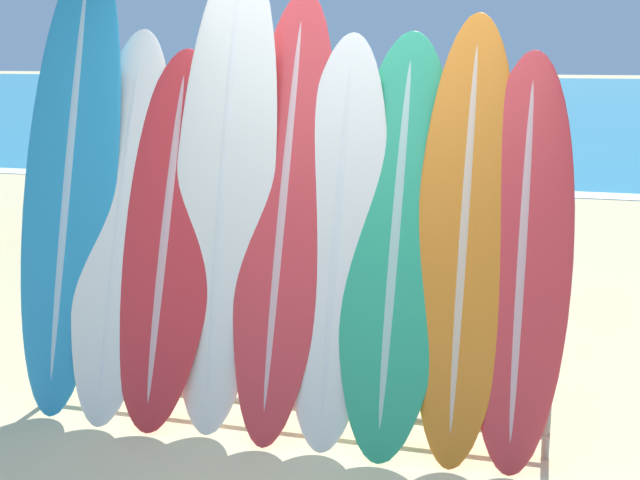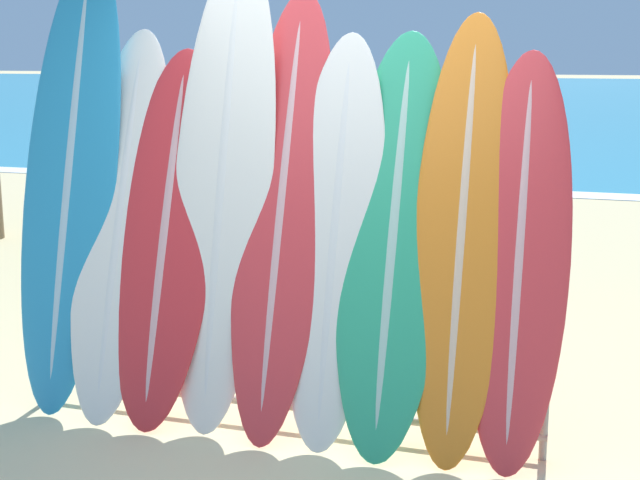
{
  "view_description": "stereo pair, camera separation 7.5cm",
  "coord_description": "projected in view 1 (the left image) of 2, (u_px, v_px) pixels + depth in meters",
  "views": [
    {
      "loc": [
        1.12,
        -4.0,
        2.02
      ],
      "look_at": [
        -0.37,
        1.14,
        0.88
      ],
      "focal_mm": 50.0,
      "sensor_mm": 36.0,
      "label": 1
    },
    {
      "loc": [
        1.19,
        -3.97,
        2.02
      ],
      "look_at": [
        -0.37,
        1.14,
        0.88
      ],
      "focal_mm": 50.0,
      "sensor_mm": 36.0,
      "label": 2
    }
  ],
  "objects": [
    {
      "name": "surfboard_slot_3",
      "position": [
        224.0,
        189.0,
        4.81
      ],
      "size": [
        0.57,
        0.73,
        2.58
      ],
      "color": "silver",
      "rests_on": "ground_plane"
    },
    {
      "name": "person_near_water",
      "position": [
        135.0,
        171.0,
        8.3
      ],
      "size": [
        0.23,
        0.29,
        1.7
      ],
      "rotation": [
        0.0,
        0.0,
        1.21
      ],
      "color": "#A87A5B",
      "rests_on": "ground_plane"
    },
    {
      "name": "person_mid_beach",
      "position": [
        341.0,
        142.0,
        11.08
      ],
      "size": [
        0.28,
        0.24,
        1.69
      ],
      "rotation": [
        0.0,
        0.0,
        3.54
      ],
      "color": "beige",
      "rests_on": "ground_plane"
    },
    {
      "name": "surfboard_slot_6",
      "position": [
        396.0,
        241.0,
        4.55
      ],
      "size": [
        0.58,
        0.82,
        2.14
      ],
      "color": "#289E70",
      "rests_on": "ground_plane"
    },
    {
      "name": "ocean_water",
      "position": [
        554.0,
        97.0,
        40.6
      ],
      "size": [
        120.0,
        60.0,
        0.01
      ],
      "color": "teal",
      "rests_on": "ground_plane"
    },
    {
      "name": "surfboard_slot_0",
      "position": [
        70.0,
        179.0,
        5.07
      ],
      "size": [
        0.59,
        0.77,
        2.61
      ],
      "color": "teal",
      "rests_on": "ground_plane"
    },
    {
      "name": "surfboard_slot_8",
      "position": [
        522.0,
        260.0,
        4.36
      ],
      "size": [
        0.49,
        0.65,
        2.04
      ],
      "color": "red",
      "rests_on": "ground_plane"
    },
    {
      "name": "surfboard_slot_4",
      "position": [
        284.0,
        213.0,
        4.72
      ],
      "size": [
        0.52,
        0.87,
        2.36
      ],
      "color": "red",
      "rests_on": "ground_plane"
    },
    {
      "name": "person_far_left",
      "position": [
        345.0,
        164.0,
        8.88
      ],
      "size": [
        0.24,
        0.28,
        1.69
      ],
      "rotation": [
        0.0,
        0.0,
        1.95
      ],
      "color": "#A87A5B",
      "rests_on": "ground_plane"
    },
    {
      "name": "person_far_right",
      "position": [
        470.0,
        193.0,
        6.62
      ],
      "size": [
        0.3,
        0.24,
        1.81
      ],
      "rotation": [
        0.0,
        0.0,
        0.21
      ],
      "color": "#846047",
      "rests_on": "ground_plane"
    },
    {
      "name": "surfboard_slot_1",
      "position": [
        121.0,
        223.0,
        4.98
      ],
      "size": [
        0.55,
        0.8,
        2.16
      ],
      "color": "silver",
      "rests_on": "ground_plane"
    },
    {
      "name": "surfboard_slot_2",
      "position": [
        168.0,
        236.0,
        4.88
      ],
      "size": [
        0.58,
        0.77,
        2.05
      ],
      "color": "red",
      "rests_on": "ground_plane"
    },
    {
      "name": "surfboard_rack",
      "position": [
        279.0,
        344.0,
        4.8
      ],
      "size": [
        2.88,
        0.04,
        0.86
      ],
      "color": "gray",
      "rests_on": "ground_plane"
    },
    {
      "name": "surfboard_slot_7",
      "position": [
        464.0,
        236.0,
        4.45
      ],
      "size": [
        0.5,
        0.75,
        2.23
      ],
      "color": "orange",
      "rests_on": "ground_plane"
    },
    {
      "name": "surfboard_slot_5",
      "position": [
        337.0,
        239.0,
        4.63
      ],
      "size": [
        0.52,
        0.71,
        2.13
      ],
      "color": "silver",
      "rests_on": "ground_plane"
    },
    {
      "name": "ground_plane",
      "position": [
        327.0,
        461.0,
        4.48
      ],
      "size": [
        160.0,
        160.0,
        0.0
      ],
      "primitive_type": "plane",
      "color": "beige"
    }
  ]
}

